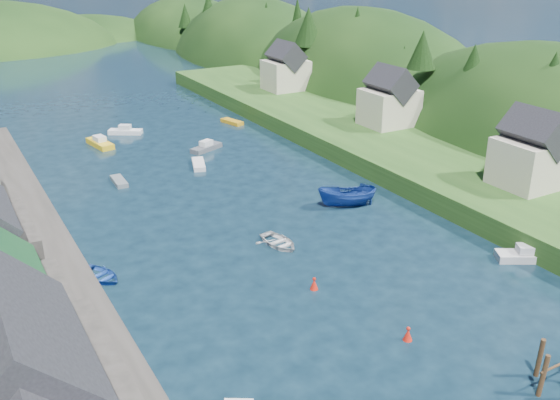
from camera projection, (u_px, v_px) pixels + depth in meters
ground at (192, 171)px, 77.44m from camera, size 600.00×600.00×0.00m
hillside_right at (361, 130)px, 120.95m from camera, size 36.00×245.56×48.00m
far_hills at (36, 80)px, 181.60m from camera, size 103.00×68.00×44.00m
hill_trees at (150, 63)px, 85.03m from camera, size 90.12×148.28×12.30m
quay_left at (30, 348)px, 41.99m from camera, size 12.00×110.00×2.00m
terrace_right at (402, 152)px, 80.41m from camera, size 16.00×120.00×2.40m
right_bank_cottages at (382, 101)px, 86.69m from camera, size 9.00×59.24×8.41m
piling_cluster_far at (557, 373)px, 39.23m from camera, size 3.20×2.99×3.61m
channel_buoy_near at (408, 334)px, 44.36m from camera, size 0.70×0.70×1.10m
channel_buoy_far at (314, 284)px, 50.89m from camera, size 0.70×0.70×1.10m
moored_boats at (302, 264)px, 53.55m from camera, size 39.44×80.55×2.49m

